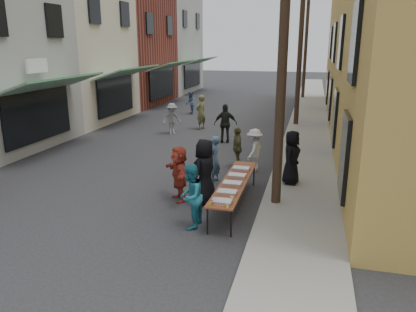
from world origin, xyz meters
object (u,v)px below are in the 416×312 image
Objects in this scene: catering_tray_sausage at (221,202)px; guest_front_c at (190,196)px; utility_pole_far at (306,43)px; server at (292,157)px; utility_pole_mid at (301,43)px; guest_front_a at (205,172)px; serving_table at (234,183)px; utility_pole_near at (283,42)px.

guest_front_c is at bearing 176.62° from catering_tray_sausage.
server is (0.30, -22.25, -3.53)m from utility_pole_far.
guest_front_a is (-2.02, -12.32, -3.55)m from utility_pole_mid.
utility_pole_far is at bearing 90.00° from utility_pole_mid.
utility_pole_near is at bearing 18.84° from serving_table.
utility_pole_far is 24.66m from guest_front_a.
serving_table is 2.59m from server.
utility_pole_near is at bearing -178.40° from server.
utility_pole_near is 4.75× the size of guest_front_a.
catering_tray_sausage is at bearing 170.55° from server.
catering_tray_sausage is at bearing -90.00° from serving_table.
server is at bearing 151.13° from guest_front_c.
utility_pole_near is 1.00× the size of utility_pole_far.
guest_front_a is (-2.02, -0.32, -3.55)m from utility_pole_near.
guest_front_a reaches higher than serving_table.
guest_front_a is at bearing 143.17° from server.
guest_front_a reaches higher than guest_front_c.
utility_pole_mid is 1.00× the size of utility_pole_far.
utility_pole_near is 4.38m from catering_tray_sausage.
serving_table is 2.11× the size of guest_front_a.
utility_pole_mid is at bearing 84.74° from serving_table.
utility_pole_far is at bearing 12.14° from server.
guest_front_c is 0.95× the size of server.
utility_pole_mid is 13.01m from serving_table.
utility_pole_far is (0.00, 24.00, 0.00)m from utility_pole_near.
server is (0.30, 1.75, -3.53)m from utility_pole_near.
guest_front_c is (-0.80, 0.05, 0.04)m from catering_tray_sausage.
utility_pole_far reaches higher than guest_front_a.
guest_front_a is at bearing 175.52° from serving_table.
catering_tray_sausage is at bearing 45.75° from guest_front_a.
guest_front_a is 1.68m from guest_front_c.
catering_tray_sausage is at bearing -94.64° from utility_pole_mid.
utility_pole_mid reaches higher than guest_front_a.
utility_pole_near is at bearing -90.00° from utility_pole_mid.
utility_pole_near is at bearing 137.79° from guest_front_c.
utility_pole_near is 1.00× the size of utility_pole_mid.
utility_pole_far is at bearing -166.03° from guest_front_a.
catering_tray_sausage is 1.94m from guest_front_a.
serving_table is at bearing 155.55° from guest_front_c.
utility_pole_far is 24.71m from serving_table.
guest_front_a reaches higher than catering_tray_sausage.
guest_front_c is at bearing -134.20° from utility_pole_near.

